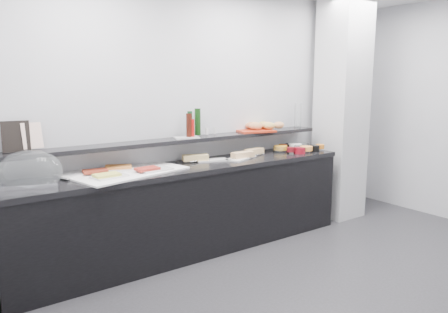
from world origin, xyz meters
TOP-DOWN VIEW (x-y plane):
  - ground at (0.00, 0.00)m, footprint 5.00×5.00m
  - back_wall at (0.00, 2.00)m, footprint 5.00×0.02m
  - column at (1.50, 1.65)m, footprint 0.50×0.50m
  - buffet_cabinet at (-0.70, 1.70)m, footprint 3.60×0.60m
  - counter_top at (-0.70, 1.70)m, footprint 3.62×0.62m
  - wall_shelf at (-0.70, 1.88)m, footprint 3.60×0.25m
  - cloche_base at (-2.17, 1.72)m, footprint 0.51×0.42m
  - cloche_dome at (-2.17, 1.70)m, footprint 0.59×0.50m
  - linen_runner at (-1.32, 1.68)m, footprint 1.11×0.71m
  - platter_meat_a at (-1.78, 1.86)m, footprint 0.36×0.30m
  - food_meat_a at (-1.62, 1.79)m, footprint 0.23×0.17m
  - platter_salmon at (-1.42, 1.84)m, footprint 0.35×0.25m
  - food_salmon at (-1.38, 1.85)m, footprint 0.28×0.23m
  - platter_cheese at (-1.56, 1.59)m, footprint 0.31×0.24m
  - food_cheese at (-1.59, 1.58)m, footprint 0.22×0.15m
  - platter_meat_b at (-1.11, 1.62)m, footprint 0.31×0.21m
  - food_meat_b at (-1.19, 1.61)m, footprint 0.22×0.15m
  - sandwich_plate_left at (-0.38, 1.77)m, footprint 0.36×0.23m
  - sandwich_food_left at (-0.55, 1.82)m, footprint 0.28×0.18m
  - tongs_left at (-0.58, 1.77)m, footprint 0.16×0.04m
  - sandwich_plate_mid at (-0.06, 1.69)m, footprint 0.44×0.32m
  - sandwich_food_mid at (-0.04, 1.67)m, footprint 0.25×0.10m
  - tongs_mid at (-0.21, 1.65)m, footprint 0.14×0.09m
  - sandwich_plate_right at (0.13, 1.81)m, footprint 0.43×0.26m
  - sandwich_food_right at (0.19, 1.77)m, footprint 0.25×0.12m
  - tongs_right at (0.13, 1.69)m, footprint 0.16×0.03m
  - bowl_glass_fruit at (0.57, 1.76)m, footprint 0.18×0.18m
  - fill_glass_fruit at (0.59, 1.77)m, footprint 0.19×0.19m
  - bowl_black_jam at (0.81, 1.83)m, footprint 0.13×0.13m
  - fill_black_jam at (0.68, 1.83)m, footprint 0.13×0.13m
  - bowl_glass_cream at (0.95, 1.77)m, footprint 0.19×0.19m
  - fill_glass_cream at (0.84, 1.78)m, footprint 0.22×0.22m
  - bowl_red_jam at (0.69, 1.56)m, footprint 0.15×0.15m
  - fill_red_jam at (0.60, 1.61)m, footprint 0.13×0.13m
  - bowl_glass_salmon at (0.79, 1.62)m, footprint 0.19×0.19m
  - fill_glass_salmon at (0.80, 1.56)m, footprint 0.17×0.17m
  - bowl_black_fruit at (0.95, 1.56)m, footprint 0.14×0.14m
  - fill_black_fruit at (1.05, 1.57)m, footprint 0.12×0.12m
  - framed_print at (-2.21, 1.94)m, footprint 0.23×0.11m
  - print_art at (-2.09, 1.93)m, footprint 0.17×0.07m
  - condiment_tray at (-0.63, 1.86)m, footprint 0.28×0.22m
  - bottle_green_a at (-0.58, 1.87)m, footprint 0.05×0.05m
  - bottle_brown at (-0.60, 1.85)m, footprint 0.07×0.07m
  - bottle_green_b at (-0.45, 1.92)m, footprint 0.08×0.08m
  - bottle_hot at (-0.57, 1.84)m, footprint 0.05×0.05m
  - shaker_salt at (-0.35, 1.90)m, footprint 0.04×0.04m
  - shaker_pepper at (-0.24, 1.91)m, footprint 0.03×0.03m
  - bread_tray at (0.28, 1.86)m, footprint 0.47×0.38m
  - bread_roll_nw at (0.35, 1.95)m, footprint 0.14×0.10m
  - bread_roll_n at (0.31, 1.97)m, footprint 0.16×0.11m
  - bread_roll_ne at (0.47, 1.95)m, footprint 0.15×0.10m
  - bread_roll_sw at (0.31, 1.85)m, footprint 0.13×0.09m
  - bread_roll_s at (0.45, 1.81)m, footprint 0.16×0.10m
  - bread_roll_se at (0.59, 1.80)m, footprint 0.16×0.10m
  - bread_roll_midw at (0.29, 1.89)m, footprint 0.16×0.12m
  - bread_roll_mide at (0.48, 1.87)m, footprint 0.17×0.12m
  - carafe at (0.97, 1.88)m, footprint 0.10×0.10m

SIDE VIEW (x-z plane):
  - ground at x=0.00m, z-range 0.00..0.00m
  - buffet_cabinet at x=-0.70m, z-range 0.00..0.85m
  - counter_top at x=-0.70m, z-range 0.85..0.90m
  - linen_runner at x=-1.32m, z-range 0.90..0.91m
  - sandwich_plate_left at x=-0.38m, z-range 0.90..0.91m
  - sandwich_plate_mid at x=-0.06m, z-range 0.90..0.91m
  - sandwich_plate_right at x=0.13m, z-range 0.90..0.91m
  - tongs_left at x=-0.58m, z-range 0.91..0.92m
  - tongs_mid at x=-0.21m, z-range 0.91..0.92m
  - tongs_right at x=0.13m, z-range 0.92..0.92m
  - cloche_base at x=-2.17m, z-range 0.90..0.94m
  - platter_meat_a at x=-1.78m, z-range 0.92..0.93m
  - platter_salmon at x=-1.42m, z-range 0.92..0.93m
  - platter_cheese at x=-1.56m, z-range 0.92..0.93m
  - platter_meat_b at x=-1.11m, z-range 0.92..0.93m
  - bowl_glass_fruit at x=0.57m, z-range 0.90..0.97m
  - bowl_black_jam at x=0.81m, z-range 0.90..0.97m
  - bowl_glass_cream at x=0.95m, z-range 0.90..0.97m
  - bowl_red_jam at x=0.69m, z-range 0.90..0.97m
  - bowl_glass_salmon at x=0.79m, z-range 0.90..0.97m
  - bowl_black_fruit at x=0.95m, z-range 0.90..0.97m
  - food_meat_a at x=-1.62m, z-range 0.93..0.95m
  - food_salmon at x=-1.38m, z-range 0.93..0.95m
  - food_cheese at x=-1.59m, z-range 0.93..0.95m
  - food_meat_b at x=-1.19m, z-range 0.93..0.95m
  - sandwich_food_left at x=-0.55m, z-range 0.91..0.97m
  - sandwich_food_mid at x=-0.04m, z-range 0.91..0.97m
  - sandwich_food_right at x=0.19m, z-range 0.91..0.97m
  - fill_glass_fruit at x=0.59m, z-range 0.92..0.97m
  - fill_black_jam at x=0.68m, z-range 0.92..0.97m
  - fill_glass_cream at x=0.84m, z-range 0.92..0.97m
  - fill_red_jam at x=0.60m, z-range 0.92..0.97m
  - fill_glass_salmon at x=0.80m, z-range 0.92..0.97m
  - fill_black_fruit at x=1.05m, z-range 0.92..0.97m
  - cloche_dome at x=-2.17m, z-range 0.86..1.20m
  - wall_shelf at x=-0.70m, z-range 1.11..1.15m
  - condiment_tray at x=-0.63m, z-range 1.15..1.16m
  - bread_tray at x=0.28m, z-range 1.15..1.17m
  - shaker_salt at x=-0.35m, z-range 1.16..1.23m
  - shaker_pepper at x=-0.24m, z-range 1.16..1.23m
  - bread_roll_nw at x=0.35m, z-range 1.17..1.25m
  - bread_roll_n at x=0.31m, z-range 1.17..1.25m
  - bread_roll_ne at x=0.47m, z-range 1.17..1.25m
  - bread_roll_sw at x=0.31m, z-range 1.17..1.25m
  - bread_roll_s at x=0.45m, z-range 1.17..1.25m
  - bread_roll_se at x=0.59m, z-range 1.17..1.25m
  - bread_roll_midw at x=0.29m, z-range 1.17..1.25m
  - bread_roll_mide at x=0.48m, z-range 1.17..1.25m
  - bottle_hot at x=-0.57m, z-range 1.16..1.34m
  - framed_print at x=-2.21m, z-range 1.15..1.41m
  - print_art at x=-2.09m, z-range 1.17..1.39m
  - bottle_brown at x=-0.60m, z-range 1.16..1.40m
  - bottle_green_a at x=-0.58m, z-range 1.16..1.42m
  - carafe at x=0.97m, z-range 1.15..1.45m
  - bottle_green_b at x=-0.45m, z-range 1.16..1.44m
  - back_wall at x=0.00m, z-range 0.00..2.70m
  - column at x=1.50m, z-range 0.00..2.70m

